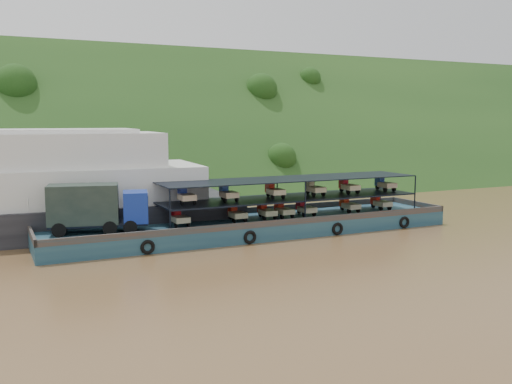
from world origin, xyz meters
name	(u,v)px	position (x,y,z in m)	size (l,w,h in m)	color
ground	(292,232)	(0.00, 0.00, 0.00)	(160.00, 160.00, 0.00)	brown
hillside	(169,187)	(0.00, 36.00, 0.00)	(140.00, 28.00, 28.00)	#193914
cargo_barge	(239,221)	(-4.68, 0.59, 1.21)	(35.00, 7.18, 4.83)	#16364E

